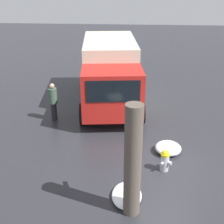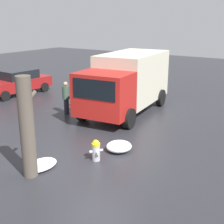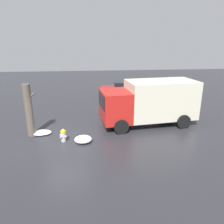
{
  "view_description": "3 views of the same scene",
  "coord_description": "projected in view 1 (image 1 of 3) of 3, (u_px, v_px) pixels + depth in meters",
  "views": [
    {
      "loc": [
        -8.49,
        1.07,
        5.86
      ],
      "look_at": [
        2.55,
        1.87,
        0.85
      ],
      "focal_mm": 50.0,
      "sensor_mm": 36.0,
      "label": 1
    },
    {
      "loc": [
        -7.72,
        -5.87,
        4.67
      ],
      "look_at": [
        2.68,
        1.16,
        0.85
      ],
      "focal_mm": 50.0,
      "sensor_mm": 36.0,
      "label": 2
    },
    {
      "loc": [
        1.51,
        -11.4,
        5.42
      ],
      "look_at": [
        2.85,
        1.01,
        1.31
      ],
      "focal_mm": 35.0,
      "sensor_mm": 36.0,
      "label": 3
    }
  ],
  "objects": [
    {
      "name": "ground_plane",
      "position": [
        164.0,
        170.0,
        10.07
      ],
      "size": [
        60.0,
        60.0,
        0.0
      ],
      "primitive_type": "plane",
      "color": "#28282D"
    },
    {
      "name": "pedestrian",
      "position": [
        53.0,
        100.0,
        13.11
      ],
      "size": [
        0.36,
        0.36,
        1.65
      ],
      "rotation": [
        0.0,
        0.0,
        1.56
      ],
      "color": "#23232D",
      "rests_on": "ground_plane"
    },
    {
      "name": "tree_trunk",
      "position": [
        133.0,
        162.0,
        7.69
      ],
      "size": [
        0.67,
        0.44,
        3.11
      ],
      "color": "brown",
      "rests_on": "ground_plane"
    },
    {
      "name": "snow_pile_curbside",
      "position": [
        168.0,
        148.0,
        10.98
      ],
      "size": [
        0.97,
        0.91,
        0.35
      ],
      "color": "white",
      "rests_on": "ground_plane"
    },
    {
      "name": "delivery_truck",
      "position": [
        110.0,
        71.0,
        14.56
      ],
      "size": [
        6.45,
        3.23,
        2.92
      ],
      "rotation": [
        0.0,
        0.0,
        1.68
      ],
      "color": "red",
      "rests_on": "ground_plane"
    },
    {
      "name": "snow_pile_by_hydrant",
      "position": [
        127.0,
        195.0,
        8.79
      ],
      "size": [
        1.2,
        0.84,
        0.19
      ],
      "color": "white",
      "rests_on": "ground_plane"
    },
    {
      "name": "fire_hydrant",
      "position": [
        165.0,
        160.0,
        9.91
      ],
      "size": [
        0.44,
        0.4,
        0.75
      ],
      "rotation": [
        0.0,
        0.0,
        4.12
      ],
      "color": "#B7B7BC",
      "rests_on": "ground_plane"
    }
  ]
}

